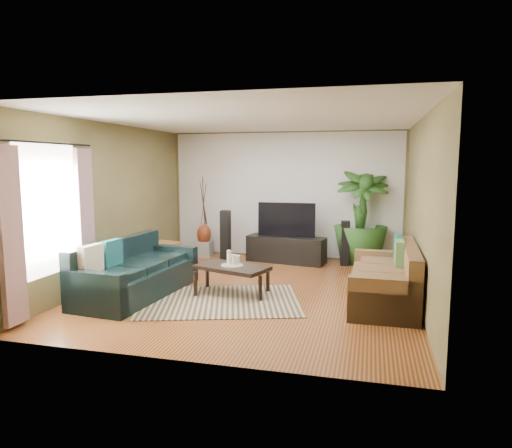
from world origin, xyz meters
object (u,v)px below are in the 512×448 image
(coffee_table, at_px, (232,280))
(vase, at_px, (204,234))
(potted_plant, at_px, (361,217))
(sofa_right, at_px, (384,274))
(side_table, at_px, (162,257))
(tv_stand, at_px, (286,249))
(pedestal, at_px, (204,249))
(sofa_left, at_px, (138,268))
(speaker_right, at_px, (345,243))
(television, at_px, (287,220))
(speaker_left, at_px, (226,235))

(coffee_table, xyz_separation_m, vase, (-1.45, 2.62, 0.26))
(potted_plant, height_order, vase, potted_plant)
(sofa_right, distance_m, side_table, 4.09)
(tv_stand, height_order, side_table, side_table)
(potted_plant, height_order, pedestal, potted_plant)
(sofa_left, relative_size, speaker_right, 2.47)
(potted_plant, relative_size, vase, 4.44)
(coffee_table, relative_size, television, 0.93)
(sofa_left, xyz_separation_m, vase, (-0.05, 3.03, 0.06))
(speaker_right, bearing_deg, coffee_table, -132.33)
(sofa_left, bearing_deg, pedestal, 6.15)
(speaker_right, height_order, vase, speaker_right)
(speaker_left, bearing_deg, vase, 161.51)
(television, distance_m, potted_plant, 1.51)
(pedestal, bearing_deg, tv_stand, -4.40)
(potted_plant, relative_size, pedestal, 5.68)
(vase, bearing_deg, television, -3.78)
(tv_stand, bearing_deg, speaker_left, -169.19)
(sofa_left, height_order, speaker_right, speaker_right)
(coffee_table, bearing_deg, tv_stand, 99.78)
(sofa_right, distance_m, vase, 4.49)
(potted_plant, bearing_deg, sofa_right, -81.57)
(television, bearing_deg, speaker_left, -177.74)
(sofa_left, relative_size, tv_stand, 1.38)
(tv_stand, xyz_separation_m, side_table, (-2.10, -1.41, 0.01))
(tv_stand, distance_m, potted_plant, 1.66)
(television, height_order, side_table, television)
(sofa_right, xyz_separation_m, potted_plant, (-0.40, 2.68, 0.53))
(side_table, bearing_deg, sofa_right, -13.60)
(potted_plant, xyz_separation_m, vase, (-3.33, -0.17, -0.46))
(sofa_right, xyz_separation_m, speaker_left, (-3.17, 2.34, 0.10))
(sofa_left, bearing_deg, tv_stand, -26.72)
(sofa_right, bearing_deg, sofa_left, -81.21)
(sofa_right, bearing_deg, speaker_right, -163.13)
(speaker_left, bearing_deg, pedestal, 161.51)
(speaker_right, height_order, pedestal, speaker_right)
(sofa_right, relative_size, pedestal, 6.04)
(sofa_left, relative_size, sofa_right, 1.10)
(tv_stand, relative_size, speaker_left, 1.54)
(television, height_order, pedestal, television)
(sofa_left, xyz_separation_m, tv_stand, (1.80, 2.89, -0.16))
(speaker_left, distance_m, side_table, 1.61)
(speaker_left, bearing_deg, sofa_left, -101.00)
(sofa_right, height_order, speaker_left, speaker_left)
(sofa_left, xyz_separation_m, speaker_right, (2.99, 2.89, 0.02))
(tv_stand, distance_m, pedestal, 1.86)
(television, distance_m, speaker_right, 1.27)
(tv_stand, bearing_deg, side_table, -136.81)
(sofa_right, bearing_deg, tv_stand, -140.86)
(coffee_table, xyz_separation_m, side_table, (-1.71, 1.07, 0.05))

